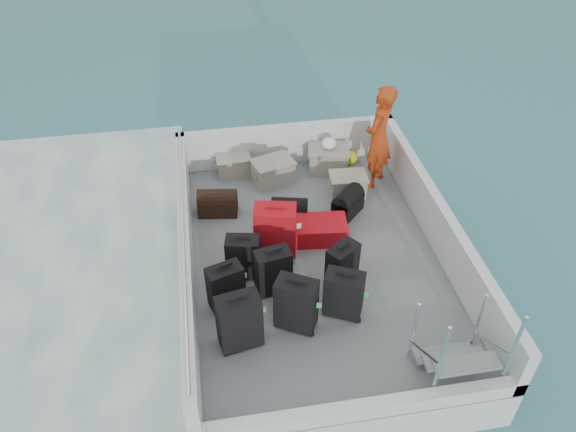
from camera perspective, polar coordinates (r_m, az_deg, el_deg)
name	(u,v)px	position (r m, az deg, el deg)	size (l,w,h in m)	color
ground	(314,288)	(8.24, 2.66, -7.36)	(160.00, 160.00, 0.00)	#1A545C
ferry_hull	(315,274)	(8.02, 2.72, -5.89)	(3.60, 5.00, 0.60)	silver
deck	(315,258)	(7.80, 2.79, -4.29)	(3.30, 4.70, 0.02)	slate
deck_fittings	(347,251)	(7.38, 6.02, -3.51)	(3.60, 5.00, 0.90)	silver
suitcase_0	(239,322)	(6.53, -4.95, -10.69)	(0.49, 0.28, 0.76)	black
suitcase_1	(226,288)	(6.98, -6.32, -7.24)	(0.43, 0.25, 0.65)	black
suitcase_2	(243,257)	(7.36, -4.57, -4.21)	(0.43, 0.26, 0.63)	black
suitcase_3	(296,305)	(6.70, 0.83, -8.99)	(0.48, 0.28, 0.73)	black
suitcase_4	(273,272)	(7.13, -1.52, -5.67)	(0.44, 0.26, 0.65)	black
suitcase_5	(275,231)	(7.62, -1.30, -1.51)	(0.56, 0.34, 0.77)	#AF0D17
suitcase_6	(344,295)	(6.90, 5.67, -7.94)	(0.47, 0.28, 0.65)	black
suitcase_7	(342,264)	(7.30, 5.53, -4.92)	(0.42, 0.24, 0.60)	black
suitcase_8	(320,230)	(8.01, 3.32, -1.44)	(0.49, 0.74, 0.29)	#AF0D17
duffel_0	(218,205)	(8.49, -7.14, 1.17)	(0.58, 0.30, 0.32)	black
duffel_1	(289,213)	(8.26, 0.15, 0.28)	(0.53, 0.30, 0.32)	black
duffel_2	(348,204)	(8.48, 6.09, 1.19)	(0.49, 0.30, 0.32)	black
crate_0	(234,166)	(9.30, -5.55, 5.09)	(0.52, 0.36, 0.31)	gray
crate_1	(273,172)	(9.07, -1.54, 4.48)	(0.61, 0.42, 0.37)	gray
crate_2	(328,159)	(9.38, 4.10, 5.75)	(0.63, 0.44, 0.38)	gray
crate_3	(348,185)	(8.86, 6.08, 3.11)	(0.54, 0.37, 0.33)	gray
yellow_bag	(350,157)	(9.62, 6.29, 5.95)	(0.28, 0.26, 0.22)	yellow
white_bag	(329,145)	(9.23, 4.18, 7.20)	(0.24, 0.24, 0.18)	white
passenger	(379,137)	(8.81, 9.20, 7.93)	(0.62, 0.40, 1.69)	#E54615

